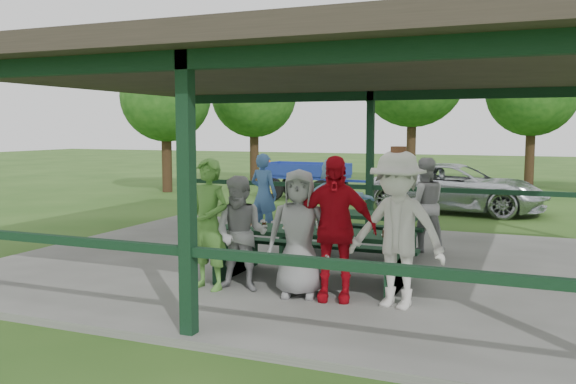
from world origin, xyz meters
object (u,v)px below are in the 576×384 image
at_px(spectator_lblue, 333,201).
at_px(pickup_truck, 457,188).
at_px(contestant_grey_left, 241,234).
at_px(contestant_red, 334,228).
at_px(spectator_grey, 423,205).
at_px(contestant_green, 209,224).
at_px(farm_trailer, 306,180).
at_px(picnic_table_near, 313,249).
at_px(contestant_grey_mid, 299,233).
at_px(contestant_white_fedora, 397,230).
at_px(spectator_blue, 264,194).
at_px(picnic_table_far, 349,228).

distance_m(spectator_lblue, pickup_truck, 6.55).
height_order(contestant_grey_left, pickup_truck, contestant_grey_left).
xyz_separation_m(contestant_red, spectator_grey, (0.52, 3.58, -0.09)).
xyz_separation_m(contestant_green, farm_trailer, (-2.78, 11.21, -0.37)).
bearing_deg(contestant_green, pickup_truck, 89.71).
distance_m(picnic_table_near, pickup_truck, 9.18).
distance_m(spectator_lblue, spectator_grey, 1.68).
relative_size(picnic_table_near, contestant_grey_mid, 1.68).
xyz_separation_m(picnic_table_near, contestant_grey_mid, (0.08, -0.78, 0.36)).
relative_size(contestant_white_fedora, farm_trailer, 0.54).
bearing_deg(spectator_lblue, contestant_white_fedora, 125.55).
xyz_separation_m(spectator_blue, farm_trailer, (-1.68, 6.98, -0.31)).
distance_m(contestant_grey_left, contestant_red, 1.30).
bearing_deg(contestant_white_fedora, spectator_grey, 105.57).
xyz_separation_m(spectator_lblue, farm_trailer, (-3.37, 7.54, -0.30)).
relative_size(contestant_green, contestant_white_fedora, 0.91).
height_order(contestant_grey_left, contestant_red, contestant_red).
bearing_deg(spectator_grey, spectator_blue, -33.02).
bearing_deg(pickup_truck, spectator_grey, -172.81).
bearing_deg(spectator_grey, pickup_truck, -113.15).
relative_size(contestant_green, contestant_grey_left, 1.15).
distance_m(contestant_grey_mid, contestant_white_fedora, 1.30).
distance_m(spectator_blue, farm_trailer, 7.19).
bearing_deg(spectator_grey, contestant_green, 34.12).
height_order(contestant_green, contestant_white_fedora, contestant_white_fedora).
relative_size(picnic_table_far, contestant_green, 1.32).
bearing_deg(contestant_red, contestant_grey_mid, 171.52).
distance_m(contestant_green, contestant_white_fedora, 2.57).
bearing_deg(contestant_grey_mid, spectator_lblue, 86.82).
xyz_separation_m(picnic_table_far, spectator_lblue, (-0.55, 0.77, 0.36)).
relative_size(contestant_green, contestant_red, 0.97).
relative_size(picnic_table_far, contestant_grey_mid, 1.42).
height_order(spectator_lblue, spectator_grey, spectator_grey).
height_order(contestant_white_fedora, pickup_truck, contestant_white_fedora).
bearing_deg(contestant_grey_left, spectator_grey, 55.57).
xyz_separation_m(picnic_table_near, spectator_lblue, (-0.60, 2.77, 0.35)).
bearing_deg(farm_trailer, contestant_grey_left, -69.77).
height_order(picnic_table_near, contestant_grey_mid, contestant_grey_mid).
bearing_deg(spectator_lblue, spectator_blue, -11.75).
xyz_separation_m(spectator_blue, pickup_truck, (3.22, 5.81, -0.28)).
bearing_deg(contestant_red, spectator_lblue, 97.12).
bearing_deg(contestant_red, contestant_grey_left, 171.55).
bearing_deg(spectator_grey, farm_trailer, -80.52).
bearing_deg(spectator_grey, spectator_lblue, -22.67).
relative_size(contestant_green, spectator_lblue, 1.08).
bearing_deg(contestant_grey_left, picnic_table_near, 40.09).
height_order(contestant_green, spectator_blue, contestant_green).
bearing_deg(pickup_truck, contestant_green, 173.91).
relative_size(spectator_lblue, spectator_blue, 0.99).
distance_m(contestant_grey_mid, spectator_lblue, 3.62).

